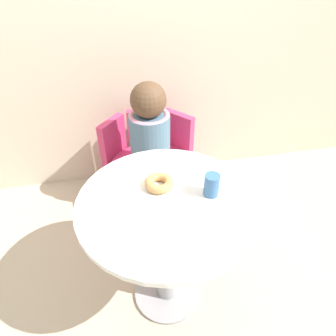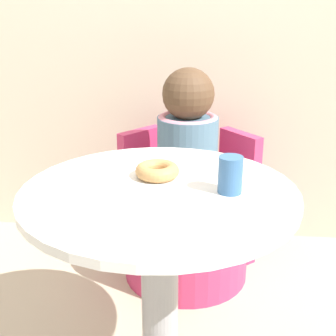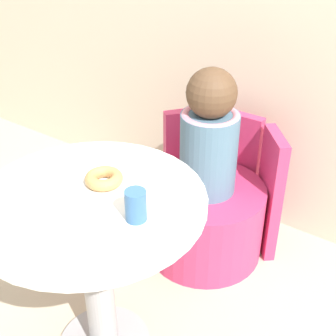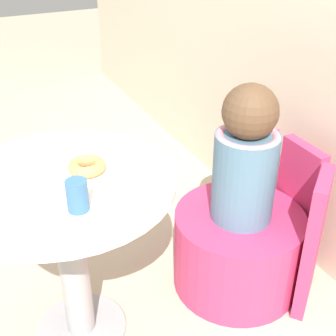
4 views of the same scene
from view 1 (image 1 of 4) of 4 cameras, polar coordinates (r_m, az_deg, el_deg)
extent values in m
plane|color=#B7A88E|center=(1.79, 2.32, -22.18)|extent=(12.00, 12.00, 0.00)
cube|color=beige|center=(2.04, -5.15, 27.71)|extent=(6.00, 0.06, 2.40)
cylinder|color=#99999E|center=(1.77, -0.15, -22.48)|extent=(0.35, 0.35, 0.02)
cylinder|color=#99999E|center=(1.49, -0.17, -16.01)|extent=(0.11, 0.11, 0.66)
cylinder|color=white|center=(1.23, -0.20, -6.60)|extent=(0.75, 0.75, 0.02)
cylinder|color=#C63360|center=(2.09, -3.07, -3.36)|extent=(0.54, 0.54, 0.36)
cube|color=#C63360|center=(2.25, -4.40, 3.99)|extent=(0.23, 0.05, 0.61)
cube|color=#C63360|center=(2.19, 1.90, 3.16)|extent=(0.19, 0.21, 0.61)
cube|color=#C63360|center=(2.15, -10.01, 1.72)|extent=(0.19, 0.21, 0.61)
cylinder|color=slate|center=(1.87, -3.44, 5.06)|extent=(0.25, 0.25, 0.37)
torus|color=pink|center=(1.78, -3.64, 9.75)|extent=(0.25, 0.25, 0.04)
sphere|color=brown|center=(1.74, -3.78, 12.79)|extent=(0.21, 0.21, 0.21)
torus|color=tan|center=(1.28, -1.71, -2.88)|extent=(0.13, 0.13, 0.04)
cylinder|color=#386699|center=(1.24, 8.28, -3.15)|extent=(0.06, 0.06, 0.10)
cube|color=white|center=(1.10, 0.74, -12.41)|extent=(0.13, 0.13, 0.01)
camera|label=2|loc=(0.55, 80.44, -48.41)|focal=50.00mm
camera|label=3|loc=(1.05, 79.78, 7.91)|focal=50.00mm
camera|label=4|loc=(1.61, 60.70, 18.31)|focal=50.00mm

